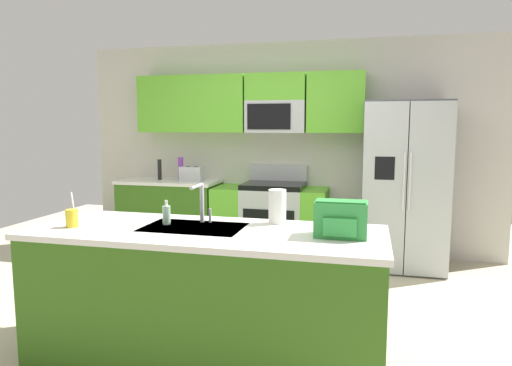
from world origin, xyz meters
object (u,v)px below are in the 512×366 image
(range_oven, at_px, (271,220))
(refrigerator, at_px, (404,186))
(toaster, at_px, (192,174))
(pepper_mill, at_px, (160,170))
(soap_dispenser, at_px, (167,215))
(bottle_purple, at_px, (181,169))
(sink_faucet, at_px, (201,199))
(paper_towel_roll, at_px, (277,206))
(drink_cup_yellow, at_px, (72,218))
(backpack, at_px, (341,218))

(range_oven, bearing_deg, refrigerator, -2.70)
(range_oven, distance_m, toaster, 1.13)
(pepper_mill, bearing_deg, soap_dispenser, -63.33)
(pepper_mill, distance_m, soap_dispenser, 2.73)
(range_oven, height_order, toaster, range_oven)
(bottle_purple, xyz_separation_m, sink_faucet, (1.17, -2.36, 0.02))
(bottle_purple, height_order, sink_faucet, bottle_purple)
(range_oven, height_order, paper_towel_roll, paper_towel_roll)
(refrigerator, distance_m, toaster, 2.52)
(sink_faucet, bearing_deg, paper_towel_roll, 12.44)
(refrigerator, height_order, drink_cup_yellow, refrigerator)
(drink_cup_yellow, bearing_deg, pepper_mill, 103.42)
(pepper_mill, relative_size, drink_cup_yellow, 1.07)
(toaster, bearing_deg, soap_dispenser, -72.19)
(range_oven, relative_size, refrigerator, 0.74)
(pepper_mill, xyz_separation_m, drink_cup_yellow, (0.64, -2.67, -0.07))
(sink_faucet, bearing_deg, soap_dispenser, -154.43)
(range_oven, relative_size, paper_towel_roll, 5.67)
(paper_towel_roll, bearing_deg, range_oven, 103.21)
(refrigerator, height_order, sink_faucet, refrigerator)
(pepper_mill, bearing_deg, refrigerator, -1.34)
(drink_cup_yellow, height_order, backpack, drink_cup_yellow)
(sink_faucet, xyz_separation_m, backpack, (0.98, -0.17, -0.05))
(pepper_mill, relative_size, soap_dispenser, 1.51)
(pepper_mill, relative_size, sink_faucet, 0.91)
(toaster, xyz_separation_m, bottle_purple, (-0.18, 0.08, 0.05))
(sink_faucet, bearing_deg, pepper_mill, 121.75)
(bottle_purple, height_order, backpack, bottle_purple)
(backpack, bearing_deg, sink_faucet, 169.93)
(refrigerator, relative_size, bottle_purple, 6.43)
(refrigerator, bearing_deg, range_oven, 177.30)
(pepper_mill, distance_m, paper_towel_roll, 2.97)
(bottle_purple, relative_size, backpack, 0.90)
(drink_cup_yellow, bearing_deg, backpack, 5.26)
(sink_faucet, relative_size, drink_cup_yellow, 1.17)
(drink_cup_yellow, xyz_separation_m, soap_dispenser, (0.59, 0.23, 0.01))
(soap_dispenser, distance_m, backpack, 1.21)
(sink_faucet, distance_m, drink_cup_yellow, 0.88)
(refrigerator, bearing_deg, sink_faucet, -124.01)
(paper_towel_roll, relative_size, backpack, 0.75)
(toaster, distance_m, sink_faucet, 2.49)
(range_oven, xyz_separation_m, drink_cup_yellow, (-0.81, -2.68, 0.52))
(pepper_mill, xyz_separation_m, sink_faucet, (1.44, -2.33, 0.04))
(drink_cup_yellow, bearing_deg, bottle_purple, 97.60)
(sink_faucet, bearing_deg, bottle_purple, 116.29)
(pepper_mill, bearing_deg, bottle_purple, 5.73)
(toaster, xyz_separation_m, pepper_mill, (-0.46, 0.05, 0.04))
(pepper_mill, relative_size, paper_towel_roll, 1.07)
(toaster, relative_size, soap_dispenser, 1.65)
(range_oven, distance_m, soap_dispenser, 2.51)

